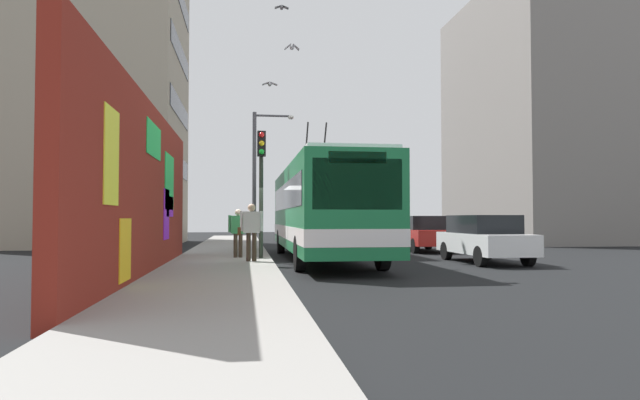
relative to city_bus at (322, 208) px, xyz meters
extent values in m
plane|color=black|center=(-0.78, 1.80, -1.85)|extent=(80.00, 80.00, 0.00)
cube|color=gray|center=(-0.78, 3.40, -1.77)|extent=(48.00, 3.20, 0.15)
cube|color=maroon|center=(-4.94, 5.15, 0.33)|extent=(13.69, 0.30, 4.36)
cube|color=#8C19D8|center=(-1.69, 4.99, 0.00)|extent=(1.49, 0.02, 0.63)
cube|color=yellow|center=(-9.14, 4.99, 0.71)|extent=(1.03, 0.02, 1.70)
cube|color=green|center=(-1.83, 4.99, 0.74)|extent=(1.89, 0.02, 1.69)
cube|color=#8C19D8|center=(-2.40, 4.99, -0.25)|extent=(1.05, 0.02, 1.49)
cube|color=yellow|center=(-7.96, 4.99, -0.98)|extent=(0.99, 0.02, 1.22)
cube|color=green|center=(-4.73, 4.99, 1.61)|extent=(2.11, 0.02, 0.85)
cube|color=#9E937F|center=(12.33, 11.00, 7.06)|extent=(9.70, 9.29, 17.81)
cube|color=black|center=(12.33, 6.34, 2.55)|extent=(8.25, 0.04, 1.10)
cube|color=black|center=(12.33, 6.34, 5.75)|extent=(8.25, 0.04, 1.10)
cube|color=black|center=(12.33, 6.34, 8.95)|extent=(8.25, 0.04, 1.10)
cube|color=gray|center=(13.45, -15.20, 6.04)|extent=(12.90, 6.54, 15.77)
cube|color=black|center=(13.45, -18.49, 2.55)|extent=(10.97, 0.04, 1.10)
cube|color=black|center=(13.45, -18.49, 5.75)|extent=(10.97, 0.04, 1.10)
cube|color=black|center=(13.45, -18.49, 8.95)|extent=(10.97, 0.04, 1.10)
cube|color=#19723F|center=(0.01, 0.00, -0.02)|extent=(12.30, 2.59, 2.75)
cube|color=silver|center=(0.01, 0.00, 1.42)|extent=(11.81, 2.39, 0.12)
cube|color=white|center=(0.01, 0.00, -0.85)|extent=(12.32, 2.61, 0.44)
cube|color=black|center=(-6.12, 0.00, 0.46)|extent=(0.04, 2.20, 1.24)
cube|color=black|center=(0.01, 0.00, 0.39)|extent=(11.32, 2.62, 0.88)
cube|color=orange|center=(-6.11, 0.00, 1.11)|extent=(0.06, 1.43, 0.28)
cylinder|color=black|center=(1.85, -0.35, 2.26)|extent=(1.43, 0.06, 2.00)
cylinder|color=black|center=(1.85, 0.35, 2.26)|extent=(1.43, 0.06, 2.00)
cylinder|color=black|center=(-3.93, -1.18, -1.35)|extent=(1.00, 0.28, 1.00)
cylinder|color=black|center=(-3.93, 1.18, -1.35)|extent=(1.00, 0.28, 1.00)
cylinder|color=black|center=(3.94, -1.18, -1.35)|extent=(1.00, 0.28, 1.00)
cylinder|color=black|center=(3.94, 1.18, -1.35)|extent=(1.00, 0.28, 1.00)
cube|color=white|center=(-1.81, -5.20, -1.20)|extent=(4.29, 1.74, 0.66)
cube|color=black|center=(-1.73, -5.20, -0.57)|extent=(2.57, 1.56, 0.60)
cylinder|color=black|center=(-3.23, -5.97, -1.53)|extent=(0.64, 0.22, 0.64)
cylinder|color=black|center=(-3.23, -4.43, -1.53)|extent=(0.64, 0.22, 0.64)
cylinder|color=black|center=(-0.40, -5.97, -1.53)|extent=(0.64, 0.22, 0.64)
cylinder|color=black|center=(-0.40, -4.43, -1.53)|extent=(0.64, 0.22, 0.64)
cube|color=#B21E19|center=(4.55, -5.20, -1.20)|extent=(4.42, 1.79, 0.66)
cube|color=black|center=(4.64, -5.20, -0.57)|extent=(2.65, 1.61, 0.60)
cylinder|color=black|center=(3.09, -6.00, -1.53)|extent=(0.64, 0.22, 0.64)
cylinder|color=black|center=(3.09, -4.40, -1.53)|extent=(0.64, 0.22, 0.64)
cylinder|color=black|center=(6.00, -6.00, -1.53)|extent=(0.64, 0.22, 0.64)
cylinder|color=black|center=(6.00, -4.40, -1.53)|extent=(0.64, 0.22, 0.64)
cube|color=#B7B7BC|center=(10.83, -5.20, -1.20)|extent=(4.70, 1.78, 0.66)
cube|color=black|center=(10.93, -5.20, -0.57)|extent=(2.82, 1.60, 0.60)
cylinder|color=black|center=(9.28, -5.99, -1.53)|extent=(0.64, 0.22, 0.64)
cylinder|color=black|center=(9.28, -4.41, -1.53)|extent=(0.64, 0.22, 0.64)
cylinder|color=black|center=(12.38, -5.99, -1.53)|extent=(0.64, 0.22, 0.64)
cylinder|color=black|center=(12.38, -4.41, -1.53)|extent=(0.64, 0.22, 0.64)
cylinder|color=#3F3326|center=(-0.29, 2.83, -1.29)|extent=(0.14, 0.14, 0.81)
cylinder|color=#3F3326|center=(-0.29, 2.99, -1.29)|extent=(0.14, 0.14, 0.81)
cube|color=#338C4C|center=(-0.29, 2.91, -0.58)|extent=(0.22, 0.47, 0.61)
cylinder|color=#338C4C|center=(-0.29, 2.63, -0.55)|extent=(0.09, 0.09, 0.58)
cylinder|color=#338C4C|center=(-0.29, 3.20, -0.55)|extent=(0.09, 0.09, 0.58)
sphere|color=beige|center=(-0.29, 2.91, -0.17)|extent=(0.22, 0.22, 0.22)
cylinder|color=#3F3326|center=(-1.98, 2.39, -1.26)|extent=(0.14, 0.14, 0.88)
cylinder|color=#3F3326|center=(-1.98, 2.57, -1.26)|extent=(0.14, 0.14, 0.88)
cube|color=silver|center=(-1.98, 2.48, -0.49)|extent=(0.22, 0.51, 0.66)
cylinder|color=silver|center=(-1.98, 2.18, -0.45)|extent=(0.09, 0.09, 0.63)
cylinder|color=silver|center=(-1.98, 2.79, -0.45)|extent=(0.09, 0.09, 0.63)
sphere|color=tan|center=(-1.98, 2.48, -0.04)|extent=(0.24, 0.24, 0.24)
cube|color=#593319|center=(-1.98, 2.86, -0.77)|extent=(0.14, 0.10, 0.24)
cylinder|color=#2D382D|center=(-0.70, 2.15, 0.43)|extent=(0.14, 0.14, 4.25)
cube|color=black|center=(-0.92, 2.15, 2.11)|extent=(0.20, 0.28, 0.84)
sphere|color=red|center=(-1.03, 2.15, 2.39)|extent=(0.18, 0.18, 0.18)
sphere|color=yellow|center=(-1.03, 2.15, 2.11)|extent=(0.18, 0.18, 0.18)
sphere|color=green|center=(-1.03, 2.15, 1.83)|extent=(0.18, 0.18, 0.18)
cylinder|color=#4C4C51|center=(6.44, 2.25, 1.45)|extent=(0.18, 0.18, 6.29)
cylinder|color=#4C4C51|center=(6.44, 1.40, 4.45)|extent=(0.10, 1.70, 0.10)
ellipsoid|color=silver|center=(6.44, 0.55, 4.40)|extent=(0.44, 0.28, 0.20)
ellipsoid|color=gray|center=(0.46, 1.82, 4.44)|extent=(0.32, 0.14, 0.12)
cube|color=gray|center=(0.46, 1.68, 4.47)|extent=(0.20, 0.27, 0.11)
cube|color=gray|center=(0.46, 1.96, 4.47)|extent=(0.20, 0.27, 0.11)
ellipsoid|color=slate|center=(2.25, 1.28, 7.96)|extent=(0.32, 0.14, 0.12)
cube|color=slate|center=(2.25, 1.14, 7.99)|extent=(0.20, 0.27, 0.11)
cube|color=slate|center=(2.25, 1.42, 7.99)|extent=(0.20, 0.27, 0.11)
ellipsoid|color=gray|center=(-0.55, 1.11, 5.49)|extent=(0.32, 0.14, 0.12)
cube|color=gray|center=(-0.55, 0.97, 5.52)|extent=(0.20, 0.23, 0.19)
cube|color=gray|center=(-0.55, 1.25, 5.52)|extent=(0.20, 0.23, 0.19)
camera|label=1|loc=(-18.91, 2.70, -0.36)|focal=30.42mm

